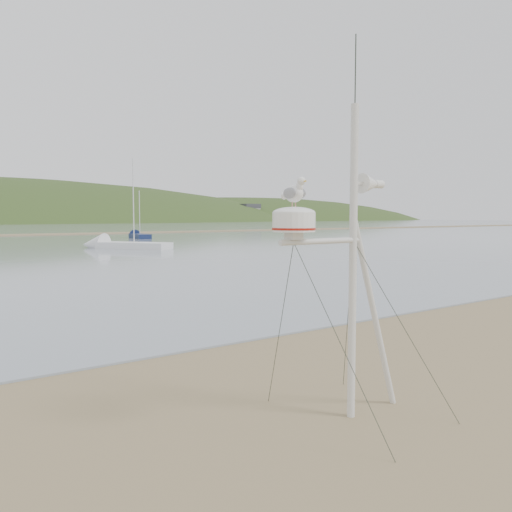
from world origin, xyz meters
TOP-DOWN VIEW (x-y plane):
  - ground at (0.00, 0.00)m, footprint 560.00×560.00m
  - mast_rig at (3.21, -0.17)m, footprint 2.13×2.27m
  - sailboat_blue_far at (24.56, 52.91)m, footprint 2.30×5.93m
  - sailboat_white_near at (14.58, 35.75)m, footprint 5.71×7.41m

SIDE VIEW (x-z plane):
  - ground at x=0.00m, z-range 0.00..0.00m
  - sailboat_white_near at x=14.58m, z-range -3.48..4.08m
  - sailboat_blue_far at x=24.56m, z-range -2.59..3.20m
  - mast_rig at x=3.21m, z-range -1.24..3.56m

